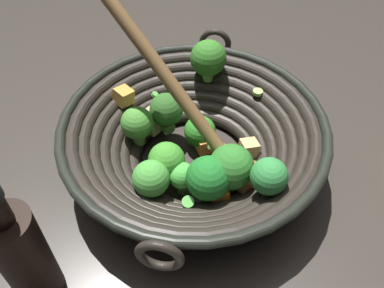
{
  "coord_description": "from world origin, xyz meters",
  "views": [
    {
      "loc": [
        0.25,
        0.31,
        0.49
      ],
      "look_at": [
        -0.01,
        -0.01,
        0.03
      ],
      "focal_mm": 39.29,
      "sensor_mm": 36.0,
      "label": 1
    }
  ],
  "objects": [
    {
      "name": "ground_plane",
      "position": [
        0.0,
        0.0,
        0.0
      ],
      "size": [
        4.0,
        4.0,
        0.0
      ],
      "primitive_type": "plane",
      "color": "#332D28"
    },
    {
      "name": "wok",
      "position": [
        0.0,
        0.0,
        0.06
      ],
      "size": [
        0.37,
        0.37,
        0.24
      ],
      "color": "black",
      "rests_on": "ground"
    },
    {
      "name": "soy_sauce_bottle",
      "position": [
        0.26,
        0.03,
        0.08
      ],
      "size": [
        0.05,
        0.05,
        0.2
      ],
      "color": "black",
      "rests_on": "ground"
    }
  ]
}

